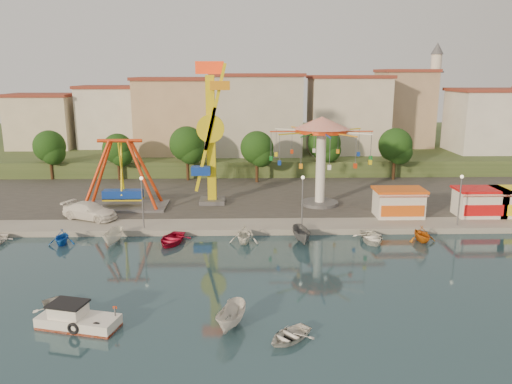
{
  "coord_description": "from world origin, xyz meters",
  "views": [
    {
      "loc": [
        2.13,
        -35.39,
        15.82
      ],
      "look_at": [
        3.36,
        14.0,
        4.0
      ],
      "focal_mm": 35.0,
      "sensor_mm": 36.0,
      "label": 1
    }
  ],
  "objects_px": {
    "pirate_ship_ride": "(122,176)",
    "cabin_motorboat": "(76,320)",
    "rowboat_a": "(60,309)",
    "skiff": "(232,317)",
    "kamikaze_tower": "(212,137)",
    "van": "(90,211)",
    "wave_swinger": "(321,141)"
  },
  "relations": [
    {
      "from": "pirate_ship_ride",
      "to": "cabin_motorboat",
      "type": "distance_m",
      "value": 27.44
    },
    {
      "from": "van",
      "to": "skiff",
      "type": "bearing_deg",
      "value": -122.02
    },
    {
      "from": "van",
      "to": "kamikaze_tower",
      "type": "bearing_deg",
      "value": -40.74
    },
    {
      "from": "pirate_ship_ride",
      "to": "kamikaze_tower",
      "type": "height_order",
      "value": "kamikaze_tower"
    },
    {
      "from": "kamikaze_tower",
      "to": "rowboat_a",
      "type": "height_order",
      "value": "kamikaze_tower"
    },
    {
      "from": "rowboat_a",
      "to": "van",
      "type": "bearing_deg",
      "value": 60.47
    },
    {
      "from": "wave_swinger",
      "to": "van",
      "type": "distance_m",
      "value": 26.81
    },
    {
      "from": "cabin_motorboat",
      "to": "rowboat_a",
      "type": "relative_size",
      "value": 1.4
    },
    {
      "from": "skiff",
      "to": "cabin_motorboat",
      "type": "bearing_deg",
      "value": -165.22
    },
    {
      "from": "skiff",
      "to": "van",
      "type": "xyz_separation_m",
      "value": [
        -15.65,
        22.8,
        0.75
      ]
    },
    {
      "from": "pirate_ship_ride",
      "to": "rowboat_a",
      "type": "height_order",
      "value": "pirate_ship_ride"
    },
    {
      "from": "cabin_motorboat",
      "to": "pirate_ship_ride",
      "type": "bearing_deg",
      "value": 111.55
    },
    {
      "from": "pirate_ship_ride",
      "to": "skiff",
      "type": "distance_m",
      "value": 30.52
    },
    {
      "from": "rowboat_a",
      "to": "skiff",
      "type": "height_order",
      "value": "skiff"
    },
    {
      "from": "pirate_ship_ride",
      "to": "rowboat_a",
      "type": "relative_size",
      "value": 2.55
    },
    {
      "from": "kamikaze_tower",
      "to": "cabin_motorboat",
      "type": "distance_m",
      "value": 30.59
    },
    {
      "from": "van",
      "to": "wave_swinger",
      "type": "bearing_deg",
      "value": -54.92
    },
    {
      "from": "kamikaze_tower",
      "to": "skiff",
      "type": "bearing_deg",
      "value": -84.4
    },
    {
      "from": "skiff",
      "to": "van",
      "type": "height_order",
      "value": "van"
    },
    {
      "from": "kamikaze_tower",
      "to": "wave_swinger",
      "type": "relative_size",
      "value": 1.42
    },
    {
      "from": "kamikaze_tower",
      "to": "wave_swinger",
      "type": "bearing_deg",
      "value": -4.42
    },
    {
      "from": "wave_swinger",
      "to": "cabin_motorboat",
      "type": "distance_m",
      "value": 34.81
    },
    {
      "from": "cabin_motorboat",
      "to": "wave_swinger",
      "type": "bearing_deg",
      "value": 69.29
    },
    {
      "from": "kamikaze_tower",
      "to": "rowboat_a",
      "type": "relative_size",
      "value": 4.22
    },
    {
      "from": "pirate_ship_ride",
      "to": "cabin_motorboat",
      "type": "xyz_separation_m",
      "value": [
        3.23,
        -26.97,
        -3.91
      ]
    },
    {
      "from": "cabin_motorboat",
      "to": "skiff",
      "type": "relative_size",
      "value": 1.44
    },
    {
      "from": "kamikaze_tower",
      "to": "skiff",
      "type": "height_order",
      "value": "kamikaze_tower"
    },
    {
      "from": "pirate_ship_ride",
      "to": "cabin_motorboat",
      "type": "bearing_deg",
      "value": -83.17
    },
    {
      "from": "kamikaze_tower",
      "to": "cabin_motorboat",
      "type": "bearing_deg",
      "value": -103.84
    },
    {
      "from": "pirate_ship_ride",
      "to": "cabin_motorboat",
      "type": "relative_size",
      "value": 1.83
    },
    {
      "from": "wave_swinger",
      "to": "skiff",
      "type": "distance_m",
      "value": 30.59
    },
    {
      "from": "pirate_ship_ride",
      "to": "van",
      "type": "distance_m",
      "value": 5.92
    }
  ]
}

